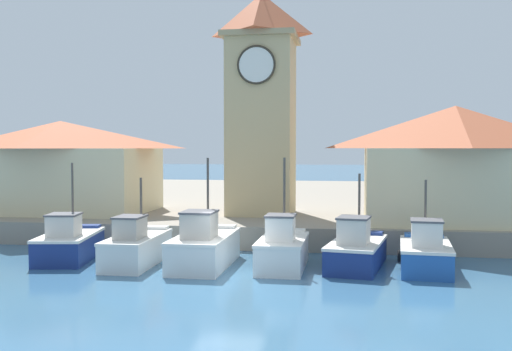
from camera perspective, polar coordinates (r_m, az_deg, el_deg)
name	(u,v)px	position (r m, az deg, el deg)	size (l,w,h in m)	color
ground_plane	(229,279)	(22.67, -2.58, -9.84)	(300.00, 300.00, 0.00)	#386689
quay_wharf	(295,202)	(48.14, 3.73, -2.49)	(120.00, 40.00, 1.14)	gray
fishing_boat_far_left	(69,243)	(27.55, -17.37, -6.16)	(2.76, 4.67, 4.23)	navy
fishing_boat_left_outer	(136,247)	(25.75, -11.32, -6.66)	(1.92, 4.71, 3.62)	silver
fishing_boat_left_inner	(204,247)	(24.94, -4.96, -6.76)	(2.22, 5.00, 4.48)	silver
fishing_boat_mid_left	(282,249)	(24.49, 2.54, -7.02)	(1.97, 4.21, 4.50)	silver
fishing_boat_center	(356,250)	(24.91, 9.54, -7.02)	(2.69, 4.84, 3.83)	navy
fishing_boat_mid_right	(425,253)	(24.95, 15.83, -7.09)	(2.26, 4.37, 3.60)	#2356A8
clock_tower	(261,99)	(33.91, 0.53, 7.28)	(4.07, 4.07, 13.97)	tan
warehouse_left	(61,165)	(37.10, -18.09, 0.93)	(10.80, 6.95, 5.33)	beige
warehouse_right	(455,163)	(31.67, 18.41, 1.16)	(9.23, 6.36, 5.87)	beige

